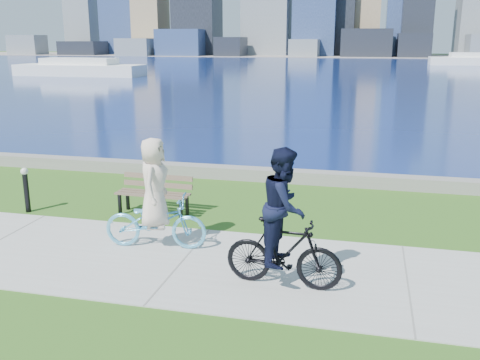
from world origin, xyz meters
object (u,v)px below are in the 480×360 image
object	(u,v)px
cyclist_woman	(155,208)
park_bench	(155,191)
cyclist_man	(284,230)
bollard_lamp	(26,187)

from	to	relation	value
cyclist_woman	park_bench	bearing A→B (deg)	15.86
park_bench	cyclist_woman	bearing A→B (deg)	-64.92
park_bench	cyclist_man	bearing A→B (deg)	-39.19
park_bench	cyclist_woman	xyz separation A→B (m)	(0.85, -2.01, 0.28)
park_bench	bollard_lamp	size ratio (longest dim) A/B	1.64
cyclist_woman	cyclist_man	bearing A→B (deg)	-119.47
bollard_lamp	cyclist_woman	world-z (taller)	cyclist_woman
bollard_lamp	cyclist_woman	bearing A→B (deg)	-20.14
bollard_lamp	cyclist_woman	size ratio (longest dim) A/B	0.50
bollard_lamp	cyclist_man	xyz separation A→B (m)	(6.55, -2.53, 0.38)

